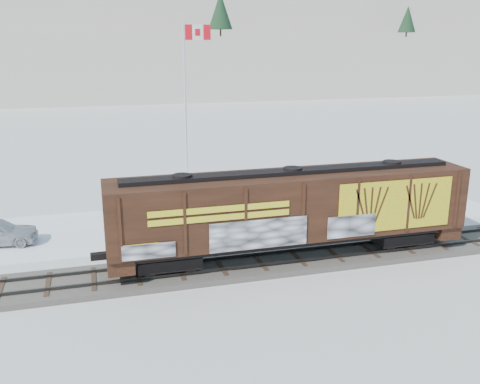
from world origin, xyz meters
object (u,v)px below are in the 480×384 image
object	(u,v)px
hopper_railcar	(292,208)
flagpole	(188,136)
car_white	(215,213)
car_dark	(329,209)

from	to	relation	value
hopper_railcar	flagpole	bearing A→B (deg)	102.16
flagpole	car_white	world-z (taller)	flagpole
hopper_railcar	flagpole	xyz separation A→B (m)	(-2.80, 13.01, 1.65)
hopper_railcar	car_dark	distance (m)	7.52
car_white	car_dark	distance (m)	7.13
flagpole	car_dark	world-z (taller)	flagpole
flagpole	car_white	distance (m)	7.38
car_white	car_dark	world-z (taller)	car_dark
car_white	car_dark	xyz separation A→B (m)	(7.03, -1.17, 0.01)
car_dark	hopper_railcar	bearing A→B (deg)	127.37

